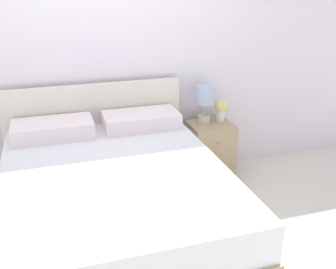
{
  "coord_description": "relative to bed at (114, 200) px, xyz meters",
  "views": [
    {
      "loc": [
        -0.38,
        -3.5,
        1.91
      ],
      "look_at": [
        0.55,
        -0.55,
        0.66
      ],
      "focal_mm": 42.0,
      "sensor_mm": 36.0,
      "label": 1
    }
  ],
  "objects": [
    {
      "name": "nightstand",
      "position": [
        1.1,
        0.73,
        -0.05
      ],
      "size": [
        0.41,
        0.39,
        0.57
      ],
      "color": "tan",
      "rests_on": "ground_plane"
    },
    {
      "name": "bed",
      "position": [
        0.0,
        0.0,
        0.0
      ],
      "size": [
        1.63,
        1.99,
        1.01
      ],
      "color": "tan",
      "rests_on": "ground_plane"
    },
    {
      "name": "flower_vase",
      "position": [
        1.22,
        0.77,
        0.38
      ],
      "size": [
        0.13,
        0.13,
        0.22
      ],
      "color": "white",
      "rests_on": "nightstand"
    },
    {
      "name": "wall_back",
      "position": [
        0.0,
        1.0,
        0.97
      ],
      "size": [
        8.0,
        0.06,
        2.6
      ],
      "color": "white",
      "rests_on": "ground_plane"
    },
    {
      "name": "ground_plane",
      "position": [
        0.0,
        0.93,
        -0.33
      ],
      "size": [
        12.0,
        12.0,
        0.0
      ],
      "primitive_type": "plane",
      "color": "silver"
    },
    {
      "name": "table_lamp",
      "position": [
        1.05,
        0.79,
        0.48
      ],
      "size": [
        0.17,
        0.17,
        0.37
      ],
      "color": "beige",
      "rests_on": "nightstand"
    }
  ]
}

